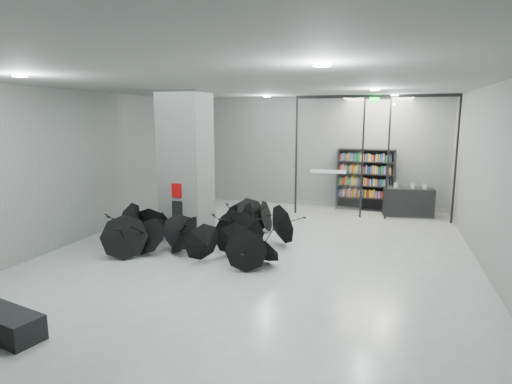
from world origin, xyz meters
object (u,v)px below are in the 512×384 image
(column, at_px, (186,164))
(bookshelf, at_px, (365,180))
(umbrella_cluster, at_px, (207,235))
(bench, at_px, (7,324))
(shop_counter, at_px, (408,202))

(column, distance_m, bookshelf, 6.72)
(umbrella_cluster, bearing_deg, bookshelf, 58.15)
(bench, height_order, umbrella_cluster, umbrella_cluster)
(bench, bearing_deg, bookshelf, 79.24)
(column, height_order, bench, column)
(bench, xyz_separation_m, shop_counter, (6.12, 10.31, 0.28))
(shop_counter, bearing_deg, bookshelf, 150.36)
(shop_counter, height_order, umbrella_cluster, umbrella_cluster)
(bench, xyz_separation_m, bookshelf, (4.67, 10.91, 0.90))
(bookshelf, height_order, umbrella_cluster, bookshelf)
(column, xyz_separation_m, umbrella_cluster, (1.06, -1.05, -1.69))
(column, height_order, shop_counter, column)
(bookshelf, bearing_deg, column, -131.98)
(column, xyz_separation_m, bookshelf, (4.67, 4.75, -0.90))
(bench, relative_size, umbrella_cluster, 0.23)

